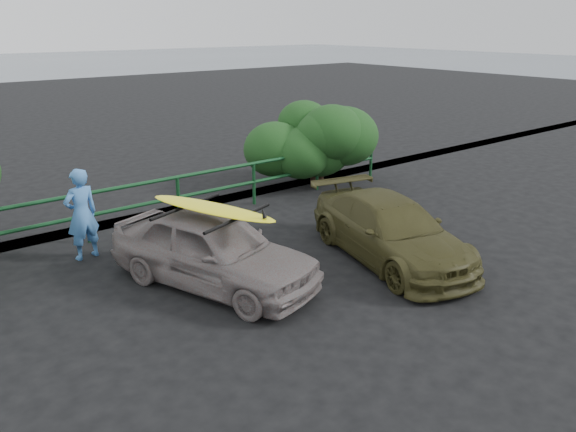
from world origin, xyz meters
The scene contains 8 objects.
ground centered at (0.00, 0.00, 0.00)m, with size 80.00×80.00×0.00m, color black.
guardrail centered at (0.00, 5.00, 0.52)m, with size 14.00×0.08×1.04m, color #123F1E, non-canonical shape.
shrub_right centered at (5.00, 5.50, 0.98)m, with size 3.20×2.40×1.97m, color #1A4218, non-canonical shape.
sedan centered at (-0.04, 1.81, 0.63)m, with size 1.48×3.68×1.25m, color slate.
olive_vehicle centered at (3.05, 0.74, 0.56)m, with size 1.58×3.89×1.13m, color #3E3B1B.
man centered at (-1.32, 4.27, 0.85)m, with size 0.62×0.41×1.70m, color #4380C9.
roof_rack centered at (-0.04, 1.81, 1.28)m, with size 1.62×1.13×0.05m, color black, non-canonical shape.
surfboard centered at (-0.04, 1.81, 1.34)m, with size 0.51×2.47×0.07m, color #FFF71A.
Camera 1 is at (-4.34, -5.61, 4.15)m, focal length 35.00 mm.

